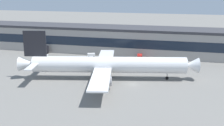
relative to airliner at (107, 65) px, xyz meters
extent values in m
plane|color=slate|center=(10.53, -4.15, -5.33)|extent=(600.00, 600.00, 0.00)
cube|color=#9E9993|center=(10.53, 45.79, 0.71)|extent=(188.77, 19.27, 12.09)
cube|color=#38383D|center=(10.53, 45.79, 7.36)|extent=(192.55, 19.66, 1.20)
cube|color=#192333|center=(10.53, 36.10, 1.32)|extent=(185.00, 0.16, 4.35)
cylinder|color=white|center=(0.89, 0.21, 0.02)|extent=(55.35, 18.28, 5.82)
cone|color=white|center=(29.61, 6.91, 0.02)|extent=(6.36, 6.58, 5.53)
cone|color=white|center=(-28.11, -6.56, 0.02)|extent=(7.43, 6.56, 5.24)
cube|color=black|center=(-25.15, -5.87, 7.59)|extent=(8.05, 2.34, 9.32)
cube|color=white|center=(-26.12, 0.48, 0.89)|extent=(4.72, 10.75, 0.30)
cube|color=white|center=(-23.21, -11.99, 0.89)|extent=(4.72, 10.75, 0.30)
cube|color=white|center=(-4.55, 14.75, -0.56)|extent=(11.52, 25.68, 0.50)
cube|color=white|center=(2.44, -15.24, -0.56)|extent=(11.52, 25.68, 0.50)
cylinder|color=#99999E|center=(-2.73, 11.33, -2.56)|extent=(5.41, 4.21, 3.20)
cylinder|color=#99999E|center=(2.56, -11.36, -2.56)|extent=(5.41, 4.21, 3.20)
cylinder|color=black|center=(21.42, 5.00, -4.78)|extent=(1.18, 0.74, 1.10)
cylinder|color=slate|center=(21.42, 5.00, -3.29)|extent=(0.24, 0.24, 2.44)
cylinder|color=black|center=(-2.41, 2.13, -4.78)|extent=(1.18, 0.74, 1.10)
cylinder|color=slate|center=(-2.41, 2.13, -3.29)|extent=(0.24, 0.24, 2.44)
cylinder|color=black|center=(-1.21, -2.97, -4.78)|extent=(1.18, 0.74, 1.10)
cylinder|color=slate|center=(-1.21, -2.97, -3.29)|extent=(0.24, 0.24, 2.44)
cube|color=red|center=(6.58, 31.95, -3.88)|extent=(3.04, 5.49, 2.20)
cube|color=black|center=(6.34, 33.36, -3.44)|extent=(2.30, 2.13, 0.55)
cylinder|color=black|center=(5.30, 33.58, -4.98)|extent=(0.41, 0.74, 0.70)
cylinder|color=black|center=(7.25, 33.91, -4.98)|extent=(0.41, 0.74, 0.70)
cylinder|color=black|center=(5.91, 29.99, -4.98)|extent=(0.41, 0.74, 0.70)
cylinder|color=black|center=(7.86, 30.32, -4.98)|extent=(0.41, 0.74, 0.70)
cube|color=black|center=(-43.31, 31.43, -3.08)|extent=(5.91, 7.52, 3.80)
cube|color=black|center=(-44.32, 29.72, -2.32)|extent=(3.34, 3.39, 0.95)
cylinder|color=black|center=(-43.59, 28.66, -4.98)|extent=(0.61, 0.76, 0.70)
cylinder|color=black|center=(-45.60, 29.86, -4.98)|extent=(0.61, 0.76, 0.70)
cylinder|color=black|center=(-41.02, 33.00, -4.98)|extent=(0.61, 0.76, 0.70)
cylinder|color=black|center=(-43.03, 34.19, -4.98)|extent=(0.61, 0.76, 0.70)
cube|color=white|center=(-17.12, 32.14, -4.23)|extent=(4.10, 3.31, 1.50)
cube|color=black|center=(-18.02, 31.74, -3.93)|extent=(1.91, 2.20, 0.38)
cylinder|color=black|center=(-17.90, 30.81, -4.98)|extent=(0.76, 0.56, 0.70)
cylinder|color=black|center=(-18.64, 32.45, -4.98)|extent=(0.76, 0.56, 0.70)
cylinder|color=black|center=(-15.60, 31.84, -4.98)|extent=(0.76, 0.56, 0.70)
cylinder|color=black|center=(-16.34, 33.48, -4.98)|extent=(0.76, 0.56, 0.70)
camera|label=1|loc=(29.19, -99.67, 26.87)|focal=47.50mm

